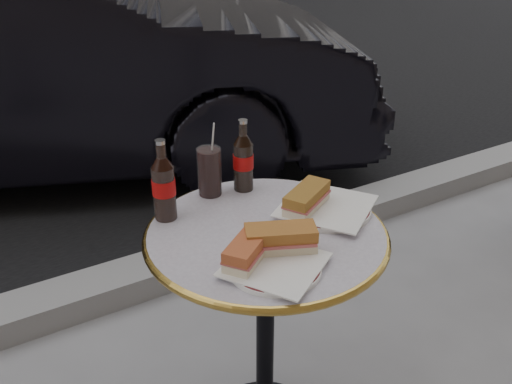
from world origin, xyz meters
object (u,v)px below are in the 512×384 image
bistro_table (265,342)px  parked_car (10,58)px  plate_right (326,209)px  cola_bottle_left (163,180)px  cola_bottle_right (243,155)px  cola_glass (209,172)px  plate_left (275,267)px

bistro_table → parked_car: (-0.20, 2.43, 0.31)m
bistro_table → plate_right: (0.19, 0.00, 0.37)m
plate_right → cola_bottle_left: (-0.38, 0.19, 0.10)m
cola_bottle_right → cola_glass: size_ratio=1.52×
bistro_table → plate_left: size_ratio=3.43×
cola_glass → parked_car: 2.19m
bistro_table → parked_car: size_ratio=0.18×
plate_left → plate_right: bearing=31.0°
plate_right → cola_bottle_left: cola_bottle_left is taller
bistro_table → cola_glass: (-0.03, 0.25, 0.44)m
plate_right → parked_car: parked_car is taller
bistro_table → plate_right: plate_right is taller
cola_bottle_left → cola_glass: bearing=21.1°
plate_right → parked_car: 2.46m
plate_right → cola_bottle_left: 0.44m
plate_left → cola_bottle_left: (-0.12, 0.35, 0.10)m
bistro_table → cola_bottle_left: size_ratio=3.32×
cola_bottle_left → plate_right: bearing=-25.9°
cola_bottle_left → parked_car: (-0.01, 2.24, -0.17)m
bistro_table → cola_glass: bearing=96.8°
bistro_table → cola_bottle_right: size_ratio=3.46×
cola_bottle_right → cola_bottle_left: bearing=-170.9°
bistro_table → parked_car: parked_car is taller
cola_bottle_right → plate_right: bearing=-61.2°
plate_left → cola_glass: size_ratio=1.53×
cola_bottle_right → parked_car: (-0.27, 2.20, -0.16)m
parked_car → bistro_table: bearing=-153.7°
plate_left → cola_glass: 0.41m
plate_right → cola_bottle_right: cola_bottle_right is taller
bistro_table → cola_glass: cola_glass is taller
plate_right → parked_car: size_ratio=0.06×
cola_glass → parked_car: parked_car is taller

